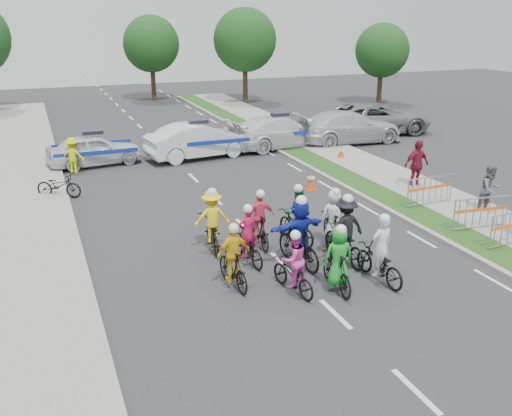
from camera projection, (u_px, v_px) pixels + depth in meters
name	position (u px, v px, depth m)	size (l,w,h in m)	color
ground	(335.00, 314.00, 12.97)	(90.00, 90.00, 0.00)	#28282B
curb_right	(397.00, 215.00, 19.11)	(0.20, 60.00, 0.12)	gray
grass_strip	(414.00, 212.00, 19.36)	(1.20, 60.00, 0.11)	#184215
sidewalk_right	(457.00, 206.00, 19.97)	(2.40, 60.00, 0.13)	gray
sidewalk_left	(27.00, 269.00, 15.10)	(3.00, 60.00, 0.13)	gray
rider_0	(379.00, 259.00, 14.35)	(0.80, 1.87, 1.86)	black
rider_1	(338.00, 265.00, 13.86)	(0.78, 1.71, 1.76)	black
rider_2	(293.00, 269.00, 13.78)	(0.86, 1.71, 1.66)	black
rider_3	(233.00, 262.00, 14.05)	(0.90, 1.67, 1.72)	black
rider_4	(344.00, 236.00, 15.46)	(1.12, 1.96, 1.97)	black
rider_5	(299.00, 237.00, 15.16)	(1.67, 1.98, 2.02)	black
rider_6	(247.00, 243.00, 15.43)	(0.81, 1.75, 1.72)	black
rider_7	(333.00, 223.00, 16.56)	(0.83, 1.75, 1.78)	black
rider_8	(296.00, 220.00, 16.84)	(0.87, 1.85, 1.82)	black
rider_9	(259.00, 224.00, 16.50)	(0.90, 1.70, 1.76)	black
rider_10	(212.00, 225.00, 16.29)	(1.11, 1.90, 1.87)	black
police_car_0	(94.00, 150.00, 25.26)	(1.66, 4.11, 1.40)	silver
police_car_1	(199.00, 141.00, 26.51)	(1.72, 4.93, 1.63)	silver
police_car_2	(280.00, 132.00, 28.58)	(2.22, 5.47, 1.59)	silver
civilian_sedan	(349.00, 127.00, 29.55)	(2.31, 5.68, 1.65)	silver
civilian_suv	(376.00, 118.00, 31.82)	(2.86, 6.21, 1.73)	gray
spectator_1	(490.00, 189.00, 19.17)	(0.83, 0.64, 1.70)	#5A595E
spectator_2	(416.00, 165.00, 21.83)	(1.12, 0.47, 1.91)	maroon
marshal_hiviz	(73.00, 156.00, 23.98)	(0.99, 0.57, 1.53)	#D1E10B
barrier_1	(481.00, 214.00, 17.66)	(2.00, 0.50, 1.12)	#A5A8AD
barrier_2	(430.00, 192.00, 19.86)	(2.00, 0.50, 1.12)	#A5A8AD
cone_0	(311.00, 181.00, 21.93)	(0.40, 0.40, 0.70)	#F24C0C
cone_1	(341.00, 153.00, 26.24)	(0.40, 0.40, 0.70)	#F24C0C
parked_bike	(59.00, 185.00, 20.97)	(0.60, 1.71, 0.90)	black
tree_1	(245.00, 40.00, 40.98)	(4.55, 4.55, 6.82)	#382619
tree_2	(382.00, 51.00, 40.80)	(3.85, 3.85, 5.77)	#382619
tree_4	(151.00, 44.00, 42.53)	(4.20, 4.20, 6.30)	#382619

